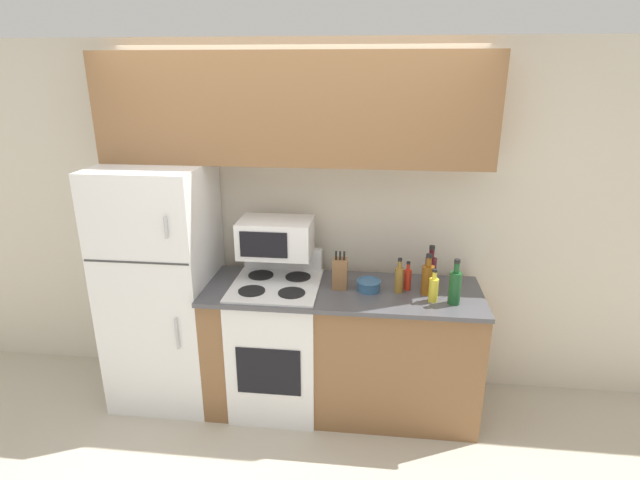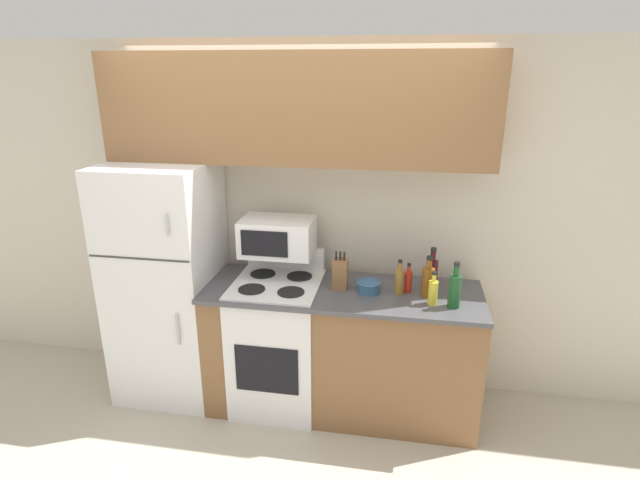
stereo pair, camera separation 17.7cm
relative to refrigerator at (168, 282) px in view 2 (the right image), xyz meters
The scene contains 15 objects.
ground_plane 1.32m from the refrigerator, 20.17° to the right, with size 12.00×12.00×0.00m, color beige.
wall_back 1.09m from the refrigerator, 22.05° to the left, with size 8.00×0.05×2.55m.
lower_cabinets 1.35m from the refrigerator, ahead, with size 1.87×0.66×0.94m.
refrigerator is the anchor object (origin of this frame).
upper_cabinets 1.55m from the refrigerator, 10.79° to the left, with size 2.58×0.35×0.71m.
stove 0.92m from the refrigerator, ahead, with size 0.60×0.64×1.11m.
microwave 0.90m from the refrigerator, ahead, with size 0.50×0.33×0.25m.
knife_block 1.28m from the refrigerator, ahead, with size 0.10×0.11×0.27m.
bowl 1.47m from the refrigerator, ahead, with size 0.17×0.17×0.07m.
bottle_wine_green 2.02m from the refrigerator, ahead, with size 0.08×0.08×0.30m.
bottle_whiskey 1.86m from the refrigerator, ahead, with size 0.08×0.08×0.28m.
bottle_hot_sauce 1.73m from the refrigerator, ahead, with size 0.05×0.05×0.20m.
bottle_cooking_spray 1.89m from the refrigerator, ahead, with size 0.06×0.06×0.22m.
bottle_wine_red 1.89m from the refrigerator, ahead, with size 0.08×0.08×0.30m.
bottle_vinegar 1.67m from the refrigerator, ahead, with size 0.06×0.06×0.24m.
Camera 2 is at (0.73, -2.76, 2.34)m, focal length 28.00 mm.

